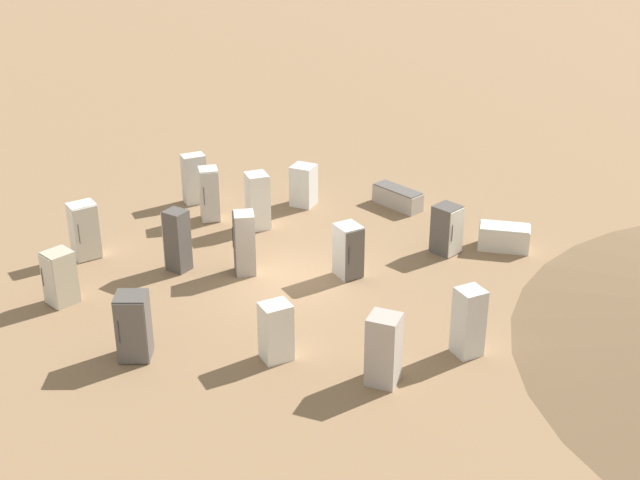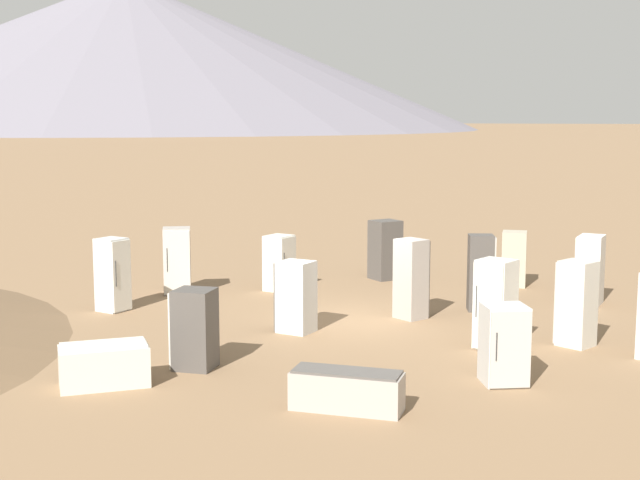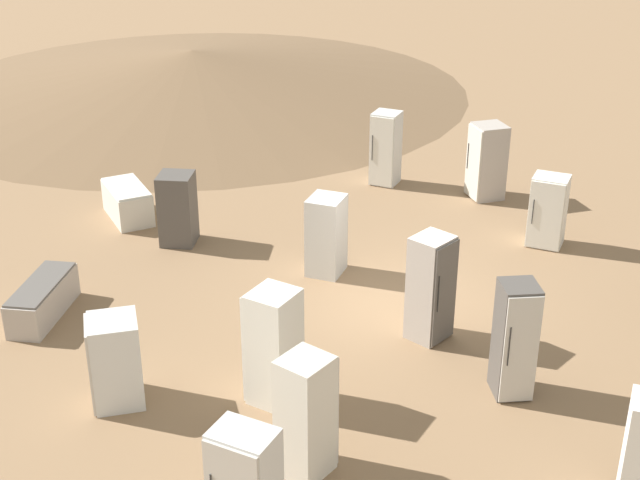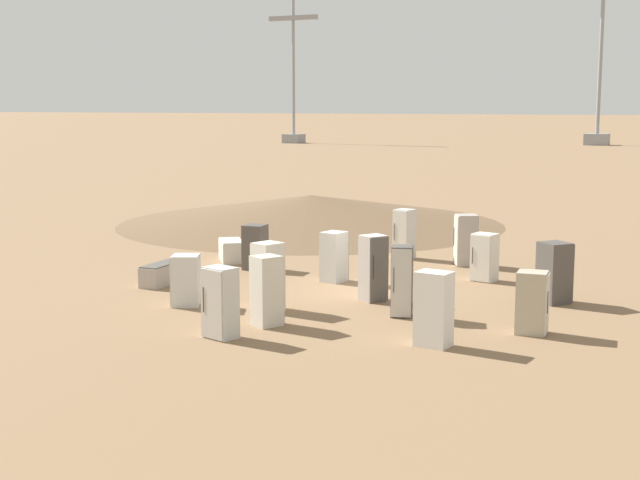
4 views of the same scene
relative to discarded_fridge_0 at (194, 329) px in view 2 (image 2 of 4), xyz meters
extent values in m
plane|color=#846647|center=(4.88, -1.83, -0.78)|extent=(1000.00, 1000.00, 0.00)
cone|color=slate|center=(257.20, 157.90, 24.75)|extent=(240.07, 240.07, 51.07)
cube|color=#4C4742|center=(0.00, -0.02, 0.00)|extent=(0.77, 0.79, 1.56)
cube|color=beige|center=(-0.03, 0.37, 0.00)|extent=(0.69, 0.10, 1.50)
cylinder|color=#2D2D2D|center=(0.22, 0.42, 0.08)|extent=(0.02, 0.02, 0.55)
cube|color=#A89E93|center=(6.46, 3.85, 0.13)|extent=(0.97, 0.98, 1.83)
cube|color=beige|center=(6.13, 3.68, 0.13)|extent=(0.36, 0.65, 1.75)
cylinder|color=#2D2D2D|center=(5.98, 3.89, 0.22)|extent=(0.02, 0.02, 0.64)
cube|color=beige|center=(4.21, -6.91, 0.14)|extent=(0.85, 0.87, 1.84)
cube|color=#BCB7AD|center=(4.37, -6.60, 0.14)|extent=(0.54, 0.31, 1.76)
cylinder|color=#2D2D2D|center=(4.58, -6.67, 0.23)|extent=(0.02, 0.02, 0.64)
cube|color=#A89E93|center=(5.60, -2.96, 0.19)|extent=(0.85, 0.87, 1.94)
cube|color=#56514C|center=(5.87, -3.12, 0.19)|extent=(0.37, 0.56, 1.86)
cylinder|color=#2D2D2D|center=(5.77, -3.33, 0.28)|extent=(0.02, 0.02, 0.68)
cube|color=silver|center=(7.79, 1.36, 0.00)|extent=(0.85, 0.77, 1.56)
cube|color=silver|center=(7.71, 1.04, 0.00)|extent=(0.69, 0.19, 1.50)
cylinder|color=#2D2D2D|center=(7.46, 1.06, 0.08)|extent=(0.02, 0.02, 0.55)
cube|color=#4C4742|center=(7.03, -4.41, 0.18)|extent=(0.72, 0.74, 1.93)
cube|color=#BCB7AD|center=(7.12, -4.72, 0.18)|extent=(0.53, 0.19, 1.85)
cylinder|color=#2D2D2D|center=(6.94, -4.80, 0.28)|extent=(0.02, 0.02, 0.67)
cube|color=#4C4742|center=(10.46, -1.01, 0.11)|extent=(1.08, 1.07, 1.77)
cube|color=#56514C|center=(10.71, -0.72, 0.11)|extent=(0.60, 0.52, 1.70)
cylinder|color=#2D2D2D|center=(10.94, -0.87, 0.19)|extent=(0.02, 0.02, 0.62)
cube|color=#A89E93|center=(-1.40, -3.55, -0.46)|extent=(0.72, 1.90, 0.64)
cube|color=#56514C|center=(-1.40, -3.55, -0.12)|extent=(0.69, 1.82, 0.04)
cube|color=silver|center=(1.00, -5.81, -0.05)|extent=(1.00, 1.02, 1.46)
cube|color=#BCB7AD|center=(0.65, -5.98, -0.05)|extent=(0.35, 0.69, 1.40)
cylinder|color=#2D2D2D|center=(0.51, -5.75, 0.02)|extent=(0.02, 0.02, 0.51)
cube|color=white|center=(8.77, -6.99, 0.12)|extent=(0.87, 0.70, 1.80)
cube|color=beige|center=(8.81, -6.67, 0.12)|extent=(0.76, 0.14, 1.73)
cylinder|color=#2D2D2D|center=(9.09, -6.67, 0.21)|extent=(0.02, 0.02, 0.63)
cube|color=silver|center=(3.95, 4.33, 0.14)|extent=(0.77, 0.77, 1.84)
cube|color=silver|center=(3.87, 4.00, 0.14)|extent=(0.60, 0.18, 1.77)
cylinder|color=#2D2D2D|center=(3.65, 4.02, 0.23)|extent=(0.02, 0.02, 0.65)
cube|color=silver|center=(3.40, -5.31, 0.17)|extent=(0.86, 0.90, 1.91)
cube|color=silver|center=(3.07, -5.19, 0.17)|extent=(0.27, 0.66, 1.83)
cylinder|color=#2D2D2D|center=(3.13, -4.95, 0.27)|extent=(0.02, 0.02, 0.67)
cube|color=beige|center=(-1.58, 1.02, -0.41)|extent=(1.59, 1.74, 0.74)
cube|color=silver|center=(-1.58, 1.02, -0.02)|extent=(1.53, 1.67, 0.04)
cube|color=silver|center=(3.39, -0.84, 0.03)|extent=(0.77, 0.84, 1.63)
cube|color=#56514C|center=(3.46, -0.45, 0.03)|extent=(0.63, 0.15, 1.56)
cylinder|color=#2D2D2D|center=(3.69, -0.46, 0.11)|extent=(0.02, 0.02, 0.57)
cube|color=#B2A88E|center=(10.62, -4.80, 0.01)|extent=(0.79, 0.75, 1.58)
cube|color=beige|center=(11.00, -4.76, 0.01)|extent=(0.10, 0.65, 1.52)
cylinder|color=#2D2D2D|center=(11.05, -5.00, 0.09)|extent=(0.02, 0.02, 0.55)
camera|label=1|loc=(19.30, 16.61, 11.65)|focal=50.00mm
camera|label=2|loc=(-15.10, -7.86, 4.11)|focal=50.00mm
camera|label=3|loc=(6.27, -16.66, 7.46)|focal=50.00mm
camera|label=4|loc=(15.11, -26.76, 4.91)|focal=50.00mm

